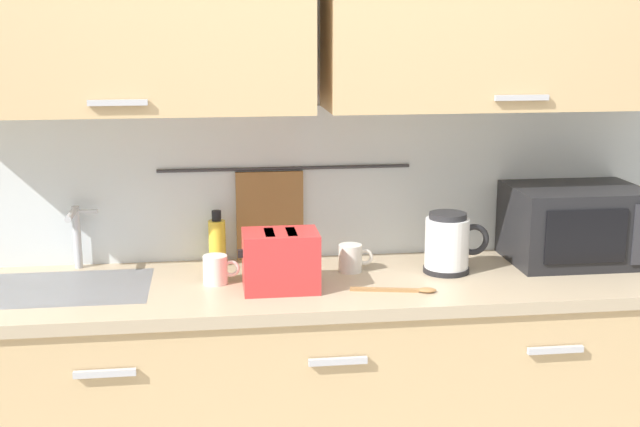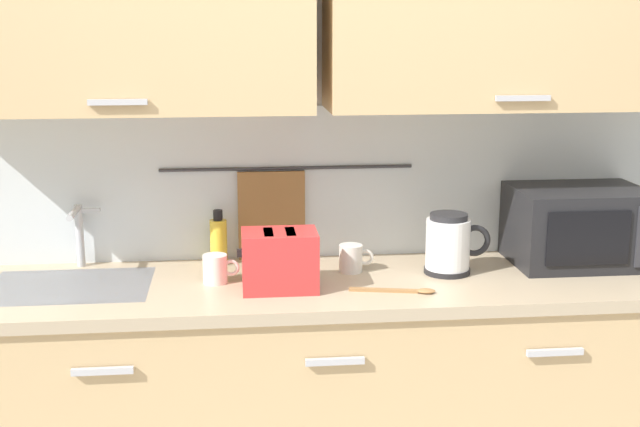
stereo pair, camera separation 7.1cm
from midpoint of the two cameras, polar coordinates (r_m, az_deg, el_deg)
The scene contains 10 objects.
counter_unit at distance 2.98m, azimuth 0.73°, elevation -12.66°, with size 2.53×0.64×0.90m.
back_wall_assembly at distance 2.93m, azimuth 0.46°, elevation 8.58°, with size 3.70×0.41×2.50m.
sink_faucet at distance 3.02m, azimuth -15.34°, elevation -0.94°, with size 0.09×0.17×0.22m.
microwave at distance 3.12m, azimuth 17.64°, elevation -0.81°, with size 0.46×0.35×0.27m.
electric_kettle at distance 2.91m, azimuth 9.41°, elevation -2.06°, with size 0.23×0.16×0.21m.
dish_soap_bottle at distance 2.99m, azimuth -6.19°, elevation -1.82°, with size 0.06×0.06×0.20m.
mug_near_sink at distance 2.79m, azimuth -6.31°, elevation -3.73°, with size 0.12×0.08×0.09m.
toaster at distance 2.70m, azimuth -1.99°, elevation -3.17°, with size 0.26×0.17×0.19m.
mug_by_kettle at distance 2.90m, azimuth 2.84°, elevation -3.04°, with size 0.12×0.08×0.09m.
wooden_spoon at distance 2.71m, azimuth 6.36°, elevation -5.19°, with size 0.28×0.08×0.01m.
Camera 2 is at (-0.29, -2.37, 1.75)m, focal length 47.40 mm.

